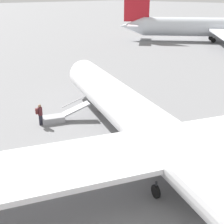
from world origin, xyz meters
The scene contains 4 objects.
ground_plane centered at (0.00, 0.00, 0.00)m, with size 600.00×600.00×0.00m, color slate.
airplane_main centered at (-1.00, 0.44, 2.27)m, with size 34.90×27.53×7.60m.
boarding_stairs centered at (9.83, 0.01, 0.39)m, with size 2.54×4.08×1.83m.
passenger centered at (10.20, 1.44, 1.00)m, with size 0.45×0.57×1.74m.
Camera 1 is at (-10.30, 13.55, 10.00)m, focal length 50.00 mm.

